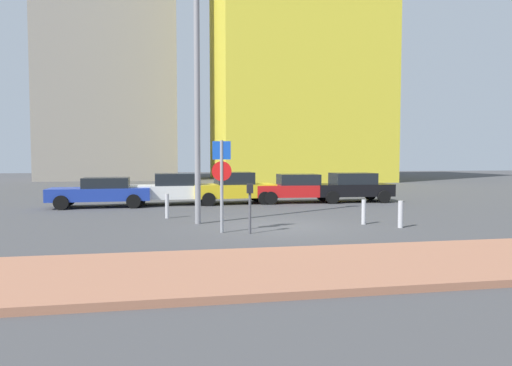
{
  "coord_description": "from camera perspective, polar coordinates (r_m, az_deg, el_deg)",
  "views": [
    {
      "loc": [
        -3.45,
        -14.62,
        2.27
      ],
      "look_at": [
        -0.28,
        2.28,
        1.33
      ],
      "focal_mm": 31.99,
      "sensor_mm": 36.0,
      "label": 1
    }
  ],
  "objects": [
    {
      "name": "building_colorful_midrise",
      "position": [
        50.08,
        4.66,
        16.48
      ],
      "size": [
        16.18,
        15.92,
        27.71
      ],
      "primitive_type": "cube",
      "color": "gold",
      "rests_on": "ground"
    },
    {
      "name": "parked_car_blue",
      "position": [
        22.3,
        -18.76,
        -1.03
      ],
      "size": [
        4.57,
        2.05,
        1.37
      ],
      "color": "#1E389E",
      "rests_on": "ground"
    },
    {
      "name": "building_under_construction",
      "position": [
        53.27,
        -17.66,
        14.48
      ],
      "size": [
        13.82,
        10.04,
        25.79
      ],
      "primitive_type": "cube",
      "color": "gray",
      "rests_on": "ground"
    },
    {
      "name": "street_lamp",
      "position": [
        16.04,
        -7.39,
        12.69
      ],
      "size": [
        0.7,
        0.36,
        8.59
      ],
      "color": "gray",
      "rests_on": "ground"
    },
    {
      "name": "parking_meter",
      "position": [
        13.66,
        -0.77,
        -2.35
      ],
      "size": [
        0.18,
        0.14,
        1.5
      ],
      "color": "#4C4C51",
      "rests_on": "ground"
    },
    {
      "name": "traffic_bollard_far",
      "position": [
        15.62,
        17.63,
        -3.75
      ],
      "size": [
        0.17,
        0.17,
        0.88
      ],
      "primitive_type": "cylinder",
      "color": "#B7B7BC",
      "rests_on": "ground"
    },
    {
      "name": "parked_car_black",
      "position": [
        24.21,
        11.96,
        -0.46
      ],
      "size": [
        4.02,
        2.03,
        1.51
      ],
      "color": "black",
      "rests_on": "ground"
    },
    {
      "name": "parked_car_red",
      "position": [
        23.42,
        5.26,
        -0.62
      ],
      "size": [
        4.62,
        2.18,
        1.46
      ],
      "color": "red",
      "rests_on": "ground"
    },
    {
      "name": "sidewalk_brick",
      "position": [
        9.64,
        10.83,
        -10.11
      ],
      "size": [
        40.0,
        3.63,
        0.14
      ],
      "primitive_type": "cube",
      "color": "#9E664C",
      "rests_on": "ground"
    },
    {
      "name": "parked_car_yellow",
      "position": [
        22.77,
        -2.82,
        -0.61
      ],
      "size": [
        4.15,
        2.14,
        1.57
      ],
      "color": "gold",
      "rests_on": "ground"
    },
    {
      "name": "parking_sign_post",
      "position": [
        13.82,
        -4.31,
        1.03
      ],
      "size": [
        0.6,
        0.13,
        2.81
      ],
      "color": "gray",
      "rests_on": "ground"
    },
    {
      "name": "traffic_bollard_near",
      "position": [
        16.07,
        13.32,
        -3.55
      ],
      "size": [
        0.15,
        0.15,
        0.85
      ],
      "primitive_type": "cylinder",
      "color": "#B7B7BC",
      "rests_on": "ground"
    },
    {
      "name": "parked_car_white",
      "position": [
        22.6,
        -10.38,
        -0.7
      ],
      "size": [
        4.53,
        2.12,
        1.53
      ],
      "color": "white",
      "rests_on": "ground"
    },
    {
      "name": "ground_plane",
      "position": [
        15.19,
        2.65,
        -5.47
      ],
      "size": [
        120.0,
        120.0,
        0.0
      ],
      "primitive_type": "plane",
      "color": "#424244"
    },
    {
      "name": "traffic_bollard_mid",
      "position": [
        17.55,
        -11.06,
        -2.84
      ],
      "size": [
        0.14,
        0.14,
        0.93
      ],
      "primitive_type": "cylinder",
      "color": "#B7B7BC",
      "rests_on": "ground"
    }
  ]
}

